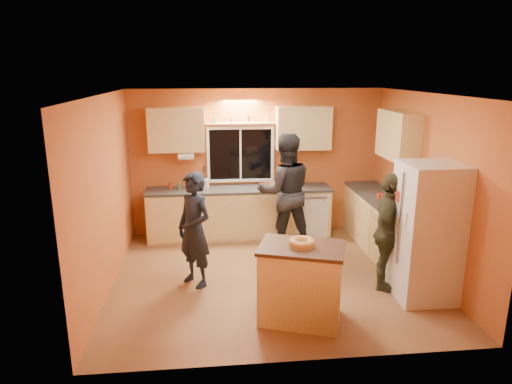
{
  "coord_description": "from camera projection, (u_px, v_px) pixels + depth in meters",
  "views": [
    {
      "loc": [
        -0.86,
        -6.03,
        2.91
      ],
      "look_at": [
        -0.19,
        0.4,
        1.17
      ],
      "focal_mm": 32.0,
      "sensor_mm": 36.0,
      "label": 1
    }
  ],
  "objects": [
    {
      "name": "island",
      "position": [
        301.0,
        283.0,
        5.38
      ],
      "size": [
        1.13,
        0.94,
        0.94
      ],
      "rotation": [
        0.0,
        0.0,
        -0.33
      ],
      "color": "tan",
      "rests_on": "ground"
    },
    {
      "name": "right_counter",
      "position": [
        390.0,
        231.0,
        7.19
      ],
      "size": [
        0.62,
        1.84,
        0.9
      ],
      "color": "tan",
      "rests_on": "ground"
    },
    {
      "name": "back_counter",
      "position": [
        260.0,
        212.0,
        8.15
      ],
      "size": [
        4.23,
        0.62,
        0.9
      ],
      "color": "tan",
      "rests_on": "ground"
    },
    {
      "name": "potted_plant",
      "position": [
        413.0,
        211.0,
        6.27
      ],
      "size": [
        0.28,
        0.25,
        0.27
      ],
      "primitive_type": "imported",
      "rotation": [
        0.0,
        0.0,
        0.19
      ],
      "color": "gray",
      "rests_on": "right_counter"
    },
    {
      "name": "mixing_bowl",
      "position": [
        268.0,
        186.0,
        8.01
      ],
      "size": [
        0.38,
        0.38,
        0.08
      ],
      "primitive_type": "imported",
      "rotation": [
        0.0,
        0.0,
        -0.13
      ],
      "color": "black",
      "rests_on": "back_counter"
    },
    {
      "name": "person_left",
      "position": [
        194.0,
        230.0,
        6.21
      ],
      "size": [
        0.67,
        0.69,
        1.6
      ],
      "primitive_type": "imported",
      "rotation": [
        0.0,
        0.0,
        -0.85
      ],
      "color": "black",
      "rests_on": "ground"
    },
    {
      "name": "person_right",
      "position": [
        388.0,
        232.0,
        6.1
      ],
      "size": [
        0.79,
        1.02,
        1.62
      ],
      "primitive_type": "imported",
      "rotation": [
        0.0,
        0.0,
        1.08
      ],
      "color": "#303220",
      "rests_on": "ground"
    },
    {
      "name": "bundt_pastry",
      "position": [
        302.0,
        242.0,
        5.25
      ],
      "size": [
        0.31,
        0.31,
        0.09
      ],
      "primitive_type": "torus",
      "color": "#DDA35A",
      "rests_on": "island"
    },
    {
      "name": "refrigerator",
      "position": [
        427.0,
        233.0,
        5.82
      ],
      "size": [
        0.72,
        0.7,
        1.8
      ],
      "primitive_type": "cube",
      "color": "silver",
      "rests_on": "ground"
    },
    {
      "name": "room_shell",
      "position": [
        277.0,
        162.0,
        6.62
      ],
      "size": [
        4.54,
        4.04,
        2.61
      ],
      "color": "#C36632",
      "rests_on": "ground"
    },
    {
      "name": "person_center",
      "position": [
        285.0,
        192.0,
        7.5
      ],
      "size": [
        0.98,
        0.78,
        1.93
      ],
      "primitive_type": "imported",
      "rotation": [
        0.0,
        0.0,
        3.19
      ],
      "color": "black",
      "rests_on": "ground"
    },
    {
      "name": "utensil_crock",
      "position": [
        205.0,
        184.0,
        7.95
      ],
      "size": [
        0.14,
        0.14,
        0.17
      ],
      "primitive_type": "cylinder",
      "color": "beige",
      "rests_on": "back_counter"
    },
    {
      "name": "ground",
      "position": [
        272.0,
        277.0,
        6.64
      ],
      "size": [
        4.5,
        4.5,
        0.0
      ],
      "primitive_type": "plane",
      "color": "brown",
      "rests_on": "ground"
    },
    {
      "name": "red_box",
      "position": [
        383.0,
        196.0,
        7.38
      ],
      "size": [
        0.17,
        0.14,
        0.07
      ],
      "primitive_type": "cube",
      "rotation": [
        0.0,
        0.0,
        -0.11
      ],
      "color": "#B02D1B",
      "rests_on": "right_counter"
    }
  ]
}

